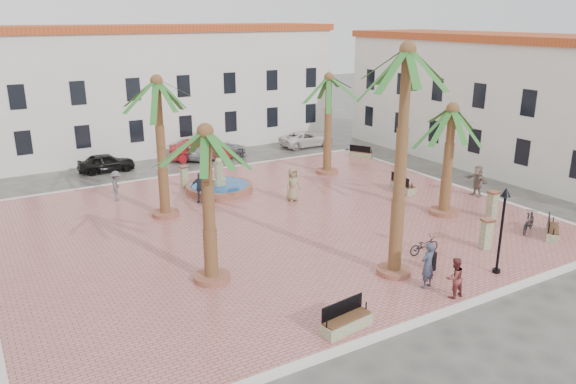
% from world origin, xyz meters
% --- Properties ---
extents(ground, '(120.00, 120.00, 0.00)m').
position_xyz_m(ground, '(0.00, 0.00, 0.00)').
color(ground, '#56544F').
rests_on(ground, ground).
extents(plaza, '(26.00, 22.00, 0.15)m').
position_xyz_m(plaza, '(0.00, 0.00, 0.07)').
color(plaza, '#BE6C67').
rests_on(plaza, ground).
extents(kerb_n, '(26.30, 0.30, 0.16)m').
position_xyz_m(kerb_n, '(0.00, 11.00, 0.08)').
color(kerb_n, silver).
rests_on(kerb_n, ground).
extents(kerb_s, '(26.30, 0.30, 0.16)m').
position_xyz_m(kerb_s, '(0.00, -11.00, 0.08)').
color(kerb_s, silver).
rests_on(kerb_s, ground).
extents(kerb_e, '(0.30, 22.30, 0.16)m').
position_xyz_m(kerb_e, '(13.00, 0.00, 0.08)').
color(kerb_e, silver).
rests_on(kerb_e, ground).
extents(building_north, '(30.40, 7.40, 9.50)m').
position_xyz_m(building_north, '(-0.00, 19.99, 4.77)').
color(building_north, silver).
rests_on(building_north, ground).
extents(building_east, '(7.40, 26.40, 9.00)m').
position_xyz_m(building_east, '(19.99, 2.00, 4.52)').
color(building_east, silver).
rests_on(building_east, ground).
extents(fountain, '(3.96, 3.96, 2.04)m').
position_xyz_m(fountain, '(-0.04, 6.26, 0.43)').
color(fountain, '#A45E47').
rests_on(fountain, plaza).
extents(palm_nw, '(4.59, 4.59, 7.31)m').
position_xyz_m(palm_nw, '(-4.26, 3.74, 6.37)').
color(palm_nw, '#A45E47').
rests_on(palm_nw, plaza).
extents(palm_sw, '(4.70, 4.70, 6.31)m').
position_xyz_m(palm_sw, '(-5.21, -4.45, 5.39)').
color(palm_sw, '#A45E47').
rests_on(palm_sw, plaza).
extents(palm_s, '(4.62, 4.62, 9.19)m').
position_xyz_m(palm_s, '(1.41, -7.73, 8.16)').
color(palm_s, '#A45E47').
rests_on(palm_s, plaza).
extents(palm_e, '(4.95, 4.95, 5.91)m').
position_xyz_m(palm_e, '(8.50, -3.56, 4.96)').
color(palm_e, '#A45E47').
rests_on(palm_e, plaza).
extents(palm_ne, '(4.72, 4.72, 6.60)m').
position_xyz_m(palm_ne, '(7.79, 6.26, 5.67)').
color(palm_ne, '#A45E47').
rests_on(palm_ne, plaza).
extents(bench_s, '(1.97, 0.82, 1.01)m').
position_xyz_m(bench_s, '(-2.85, -10.21, 0.43)').
color(bench_s, gray).
rests_on(bench_s, plaza).
extents(bench_se, '(1.77, 1.48, 0.94)m').
position_xyz_m(bench_se, '(10.53, -8.54, 0.42)').
color(bench_se, gray).
rests_on(bench_se, plaza).
extents(bench_e, '(0.88, 2.00, 1.02)m').
position_xyz_m(bench_e, '(9.31, 0.55, 0.44)').
color(bench_e, gray).
rests_on(bench_e, plaza).
extents(bench_ne, '(1.32, 1.75, 0.91)m').
position_xyz_m(bench_ne, '(12.38, 8.52, 0.41)').
color(bench_ne, gray).
rests_on(bench_ne, plaza).
extents(lamppost_s, '(0.39, 0.39, 3.63)m').
position_xyz_m(lamppost_s, '(5.07, -9.82, 2.61)').
color(lamppost_s, black).
rests_on(lamppost_s, plaza).
extents(lamppost_e, '(0.49, 0.49, 4.48)m').
position_xyz_m(lamppost_e, '(11.71, 3.67, 3.18)').
color(lamppost_e, black).
rests_on(lamppost_e, plaza).
extents(bollard_se, '(0.60, 0.60, 1.41)m').
position_xyz_m(bollard_se, '(6.64, -7.88, 0.88)').
color(bollard_se, gray).
rests_on(bollard_se, plaza).
extents(bollard_n, '(0.49, 0.49, 1.33)m').
position_xyz_m(bollard_n, '(-1.56, 8.04, 0.84)').
color(bollard_n, gray).
rests_on(bollard_n, plaza).
extents(bollard_e, '(0.54, 0.54, 1.45)m').
position_xyz_m(bollard_e, '(10.10, -5.33, 0.90)').
color(bollard_e, gray).
rests_on(bollard_e, plaza).
extents(litter_bin, '(0.39, 0.39, 0.75)m').
position_xyz_m(litter_bin, '(2.99, -8.24, 0.53)').
color(litter_bin, black).
rests_on(litter_bin, plaza).
extents(cyclist_a, '(0.75, 0.56, 1.87)m').
position_xyz_m(cyclist_a, '(1.66, -9.31, 1.08)').
color(cyclist_a, '#363C51').
rests_on(cyclist_a, plaza).
extents(bicycle_a, '(1.56, 0.63, 0.80)m').
position_xyz_m(bicycle_a, '(3.84, -6.91, 0.55)').
color(bicycle_a, black).
rests_on(bicycle_a, plaza).
extents(cyclist_b, '(0.79, 0.63, 1.57)m').
position_xyz_m(cyclist_b, '(1.97, -10.40, 0.94)').
color(cyclist_b, brown).
rests_on(cyclist_b, plaza).
extents(bicycle_b, '(1.84, 1.13, 1.07)m').
position_xyz_m(bicycle_b, '(10.05, -7.57, 0.69)').
color(bicycle_b, black).
rests_on(bicycle_b, plaza).
extents(pedestrian_fountain_a, '(1.01, 0.73, 1.91)m').
position_xyz_m(pedestrian_fountain_a, '(2.75, 2.42, 1.11)').
color(pedestrian_fountain_a, '#8D7A56').
rests_on(pedestrian_fountain_a, plaza).
extents(pedestrian_fountain_b, '(1.07, 0.92, 1.72)m').
position_xyz_m(pedestrian_fountain_b, '(-1.84, 4.88, 1.01)').
color(pedestrian_fountain_b, '#35405C').
rests_on(pedestrian_fountain_b, plaza).
extents(pedestrian_north, '(0.92, 1.23, 1.69)m').
position_xyz_m(pedestrian_north, '(-5.74, 7.68, 0.99)').
color(pedestrian_north, '#57575D').
rests_on(pedestrian_north, plaza).
extents(pedestrian_east, '(0.62, 1.72, 1.83)m').
position_xyz_m(pedestrian_east, '(12.40, -2.32, 1.06)').
color(pedestrian_east, '#7E6C5F').
rests_on(pedestrian_east, plaza).
extents(car_black, '(3.83, 1.72, 1.28)m').
position_xyz_m(car_black, '(-4.64, 14.63, 0.64)').
color(car_black, black).
rests_on(car_black, ground).
extents(car_red, '(4.80, 2.79, 1.50)m').
position_xyz_m(car_red, '(2.15, 14.40, 0.75)').
color(car_red, maroon).
rests_on(car_red, ground).
extents(car_silver, '(4.78, 1.95, 1.39)m').
position_xyz_m(car_silver, '(3.24, 14.31, 0.69)').
color(car_silver, '#95969D').
rests_on(car_silver, ground).
extents(car_white, '(4.48, 2.07, 1.25)m').
position_xyz_m(car_white, '(11.24, 14.14, 0.62)').
color(car_white, silver).
rests_on(car_white, ground).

